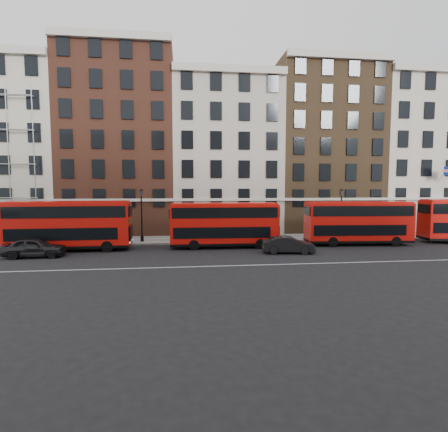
{
  "coord_description": "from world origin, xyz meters",
  "views": [
    {
      "loc": [
        -5.38,
        -26.43,
        5.67
      ],
      "look_at": [
        -1.65,
        5.0,
        3.0
      ],
      "focal_mm": 28.0,
      "sensor_mm": 36.0,
      "label": 1
    }
  ],
  "objects": [
    {
      "name": "lamp_post_right",
      "position": [
        11.18,
        8.47,
        3.08
      ],
      "size": [
        0.44,
        0.44,
        5.33
      ],
      "color": "black",
      "rests_on": "pavement"
    },
    {
      "name": "car_front",
      "position": [
        3.52,
        2.14,
        0.73
      ],
      "size": [
        4.57,
        2.09,
        1.45
      ],
      "primitive_type": "imported",
      "rotation": [
        0.0,
        0.0,
        1.44
      ],
      "color": "black",
      "rests_on": "ground"
    },
    {
      "name": "ground",
      "position": [
        0.0,
        0.0,
        0.0
      ],
      "size": [
        120.0,
        120.0,
        0.0
      ],
      "primitive_type": "plane",
      "color": "black",
      "rests_on": "ground"
    },
    {
      "name": "bus_c",
      "position": [
        11.5,
        5.51,
        2.27
      ],
      "size": [
        10.23,
        3.11,
        4.24
      ],
      "rotation": [
        0.0,
        0.0,
        -0.07
      ],
      "color": "red",
      "rests_on": "ground"
    },
    {
      "name": "lamp_post_left",
      "position": [
        -9.48,
        9.17,
        3.08
      ],
      "size": [
        0.44,
        0.44,
        5.33
      ],
      "color": "black",
      "rests_on": "pavement"
    },
    {
      "name": "pavement",
      "position": [
        0.0,
        10.5,
        0.07
      ],
      "size": [
        80.0,
        5.0,
        0.15
      ],
      "primitive_type": "cube",
      "color": "slate",
      "rests_on": "ground"
    },
    {
      "name": "building_terrace",
      "position": [
        -0.31,
        17.88,
        10.24
      ],
      "size": [
        64.0,
        11.95,
        22.0
      ],
      "color": "beige",
      "rests_on": "ground"
    },
    {
      "name": "traffic_light",
      "position": [
        22.45,
        8.44,
        2.45
      ],
      "size": [
        0.25,
        0.45,
        3.27
      ],
      "color": "black",
      "rests_on": "pavement"
    },
    {
      "name": "bus_a",
      "position": [
        -15.34,
        5.51,
        2.36
      ],
      "size": [
        10.52,
        2.7,
        4.4
      ],
      "rotation": [
        0.0,
        0.0,
        0.01
      ],
      "color": "red",
      "rests_on": "ground"
    },
    {
      "name": "road_centre_line",
      "position": [
        0.0,
        -2.0,
        0.01
      ],
      "size": [
        70.0,
        0.12,
        0.01
      ],
      "primitive_type": "cube",
      "color": "white",
      "rests_on": "ground"
    },
    {
      "name": "car_rear",
      "position": [
        -17.24,
        2.89,
        0.8
      ],
      "size": [
        4.76,
        2.05,
        1.6
      ],
      "primitive_type": "imported",
      "rotation": [
        0.0,
        0.0,
        1.61
      ],
      "color": "black",
      "rests_on": "ground"
    },
    {
      "name": "bus_b",
      "position": [
        -1.6,
        5.51,
        2.24
      ],
      "size": [
        10.0,
        2.61,
        4.18
      ],
      "rotation": [
        0.0,
        0.0,
        -0.02
      ],
      "color": "red",
      "rests_on": "ground"
    },
    {
      "name": "kerb",
      "position": [
        0.0,
        8.0,
        0.08
      ],
      "size": [
        80.0,
        0.3,
        0.16
      ],
      "primitive_type": "cube",
      "color": "gray",
      "rests_on": "ground"
    },
    {
      "name": "iron_railings",
      "position": [
        0.0,
        12.7,
        0.65
      ],
      "size": [
        6.6,
        0.06,
        1.0
      ],
      "primitive_type": null,
      "color": "black",
      "rests_on": "pavement"
    }
  ]
}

